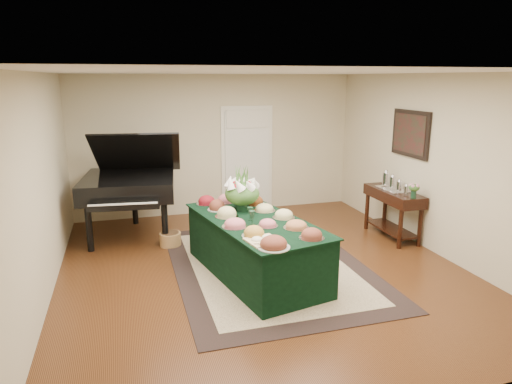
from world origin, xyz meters
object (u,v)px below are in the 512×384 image
object	(u,v)px
buffet_table	(255,247)
floral_centerpiece	(242,189)
mahogany_sideboard	(393,201)
grand_piano	(130,184)

from	to	relation	value
buffet_table	floral_centerpiece	size ratio (longest dim) A/B	4.91
mahogany_sideboard	floral_centerpiece	bearing A→B (deg)	-173.14
buffet_table	grand_piano	world-z (taller)	grand_piano
grand_piano	mahogany_sideboard	world-z (taller)	grand_piano
mahogany_sideboard	grand_piano	bearing A→B (deg)	162.88
floral_centerpiece	grand_piano	size ratio (longest dim) A/B	0.27
buffet_table	mahogany_sideboard	distance (m)	2.78
floral_centerpiece	grand_piano	distance (m)	2.22
buffet_table	floral_centerpiece	bearing A→B (deg)	95.77
grand_piano	mahogany_sideboard	xyz separation A→B (m)	(4.20, -1.29, -0.28)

